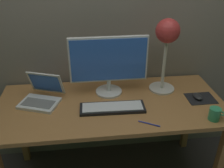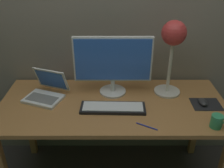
% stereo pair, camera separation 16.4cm
% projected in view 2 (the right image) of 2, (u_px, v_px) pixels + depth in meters
% --- Properties ---
extents(back_wall, '(4.80, 0.06, 2.60)m').
position_uv_depth(back_wall, '(112.00, 10.00, 1.85)').
color(back_wall, gray).
rests_on(back_wall, ground).
extents(desk, '(1.60, 0.70, 0.74)m').
position_uv_depth(desk, '(112.00, 112.00, 1.81)').
color(desk, '#A8703D').
rests_on(desk, ground).
extents(monitor, '(0.56, 0.20, 0.44)m').
position_uv_depth(monitor, '(112.00, 63.00, 1.78)').
color(monitor, silver).
rests_on(monitor, desk).
extents(keyboard_main, '(0.44, 0.15, 0.03)m').
position_uv_depth(keyboard_main, '(113.00, 108.00, 1.70)').
color(keyboard_main, black).
rests_on(keyboard_main, desk).
extents(laptop, '(0.33, 0.33, 0.20)m').
position_uv_depth(laptop, '(46.00, 90.00, 1.82)').
color(laptop, silver).
rests_on(laptop, desk).
extents(desk_lamp, '(0.19, 0.19, 0.55)m').
position_uv_depth(desk_lamp, '(172.00, 40.00, 1.71)').
color(desk_lamp, beige).
rests_on(desk_lamp, desk).
extents(mousepad, '(0.20, 0.16, 0.00)m').
position_uv_depth(mousepad, '(205.00, 104.00, 1.76)').
color(mousepad, black).
rests_on(mousepad, desk).
extents(mouse, '(0.06, 0.10, 0.03)m').
position_uv_depth(mouse, '(202.00, 102.00, 1.75)').
color(mouse, '#28282B').
rests_on(mouse, mousepad).
extents(coffee_mug, '(0.11, 0.07, 0.08)m').
position_uv_depth(coffee_mug, '(216.00, 121.00, 1.52)').
color(coffee_mug, '#339966').
rests_on(coffee_mug, desk).
extents(pen, '(0.13, 0.08, 0.01)m').
position_uv_depth(pen, '(146.00, 126.00, 1.54)').
color(pen, '#2633A5').
rests_on(pen, desk).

